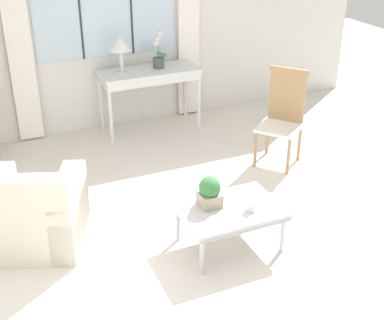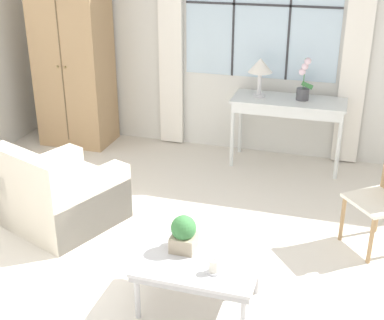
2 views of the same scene
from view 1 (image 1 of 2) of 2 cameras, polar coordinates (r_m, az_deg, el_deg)
The scene contains 10 objects.
ground_plane at distance 4.69m, azimuth 2.15°, elevation -9.40°, with size 14.00×14.00×0.00m, color silver.
wall_back_windowed at distance 6.76m, azimuth -9.20°, elevation 14.93°, with size 7.20×0.14×2.80m.
console_table at distance 6.74m, azimuth -4.58°, elevation 8.88°, with size 1.24×0.52×0.78m.
table_lamp at distance 6.54m, azimuth -7.63°, elevation 12.01°, with size 0.27×0.27×0.43m.
potted_orchid at distance 6.74m, azimuth -3.62°, elevation 11.21°, with size 0.18×0.14×0.47m.
armchair_upholstered at distance 4.85m, azimuth -16.75°, elevation -5.56°, with size 1.11×1.13×0.80m.
side_chair_wooden at distance 5.99m, azimuth 9.71°, elevation 5.04°, with size 0.62×0.62×1.06m.
coffee_table at distance 4.54m, azimuth 4.07°, elevation -5.53°, with size 0.85×0.61×0.39m.
potted_plant_small at distance 4.46m, azimuth 1.90°, elevation -3.40°, with size 0.18×0.18×0.27m.
pillar_candle at distance 4.47m, azimuth 6.32°, elevation -4.88°, with size 0.10×0.10×0.11m.
Camera 1 is at (-1.68, -3.38, 2.78)m, focal length 50.00 mm.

